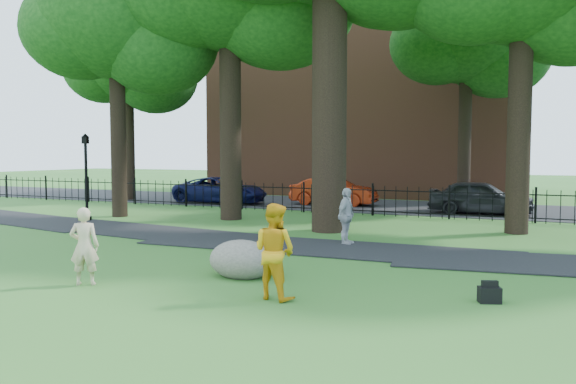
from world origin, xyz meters
The scene contains 15 objects.
ground centered at (0.00, 0.00, 0.00)m, with size 120.00×120.00×0.00m, color #295C20.
footpath centered at (1.00, 3.90, 0.00)m, with size 36.00×2.60×0.03m, color black.
street centered at (0.00, 16.00, 0.00)m, with size 80.00×7.00×0.02m, color black.
iron_fence centered at (0.00, 12.00, 0.60)m, with size 44.00×0.04×1.20m.
brick_building centered at (-4.00, 24.00, 6.00)m, with size 18.00×8.00×12.00m, color brown.
woman centered at (-1.65, -1.82, 0.74)m, with size 0.54×0.36×1.49m, color #D1B590.
man centered at (2.08, -1.22, 0.83)m, with size 0.80×0.63×1.65m, color orange.
pedestrian centered at (1.37, 4.70, 0.78)m, with size 0.91×0.38×1.56m, color #A8A8AD.
boulder centered at (0.72, 0.04, 0.41)m, with size 1.39×1.05×0.81m, color #6C6A5A.
lamppost centered at (-9.09, 5.84, 1.58)m, with size 0.32×0.32×3.23m.
backpack centered at (5.48, 0.03, 0.13)m, with size 0.36×0.22×0.27m, color black.
red_bag centered at (0.00, 0.59, 0.13)m, with size 0.37×0.23×0.25m, color maroon.
red_sedan centered at (-2.93, 15.50, 0.68)m, with size 1.43×4.10×1.35m, color #97230B.
navy_van centered at (-8.36, 14.04, 0.65)m, with size 2.17×4.71×1.31m, color #0B0E38.
grey_car centered at (3.91, 14.22, 0.70)m, with size 1.66×4.12×1.40m, color black.
Camera 1 is at (6.27, -9.80, 2.51)m, focal length 35.00 mm.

